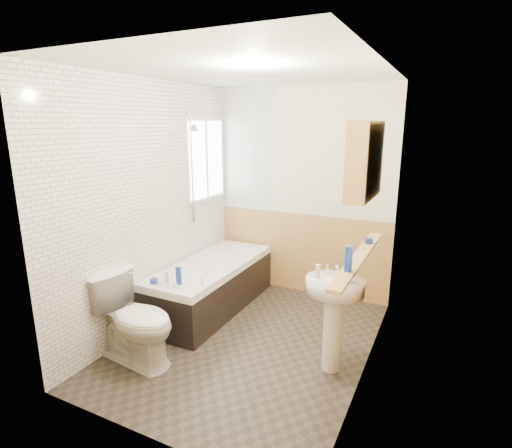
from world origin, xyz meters
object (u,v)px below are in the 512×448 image
(sink, at_px, (334,305))
(medicine_cabinet, at_px, (365,160))
(toilet, at_px, (134,319))
(bathtub, at_px, (211,284))
(pine_shelf, at_px, (359,258))

(sink, relative_size, medicine_cabinet, 1.48)
(toilet, height_order, sink, sink)
(toilet, relative_size, medicine_cabinet, 1.28)
(toilet, xyz_separation_m, sink, (1.60, 0.64, 0.20))
(toilet, bearing_deg, medicine_cabinet, -63.38)
(bathtub, distance_m, toilet, 1.20)
(bathtub, distance_m, pine_shelf, 2.05)
(bathtub, height_order, pine_shelf, pine_shelf)
(bathtub, xyz_separation_m, sink, (1.57, -0.56, 0.31))
(medicine_cabinet, bearing_deg, bathtub, 162.79)
(toilet, height_order, pine_shelf, pine_shelf)
(sink, bearing_deg, medicine_cabinet, -6.40)
(toilet, relative_size, sink, 0.86)
(pine_shelf, xyz_separation_m, medicine_cabinet, (-0.03, 0.12, 0.73))
(pine_shelf, bearing_deg, bathtub, 159.44)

